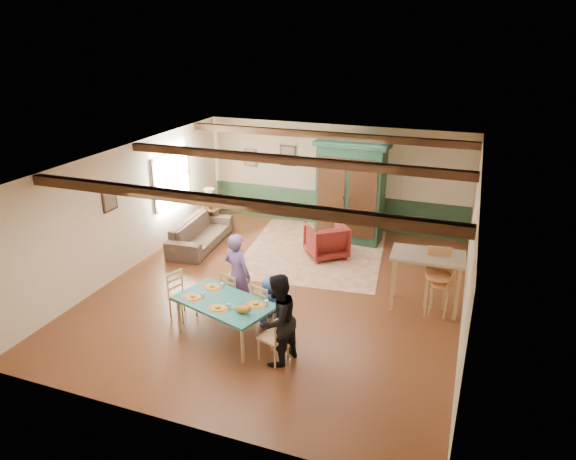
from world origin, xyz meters
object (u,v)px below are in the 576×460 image
(person_man, at_px, (237,274))
(sofa, at_px, (201,233))
(dining_chair_far_left, at_px, (235,293))
(dining_chair_end_left, at_px, (182,296))
(table_lamp, at_px, (209,199))
(dining_table, at_px, (225,319))
(cat, at_px, (243,309))
(bar_stool_right, at_px, (440,289))
(dining_chair_end_right, at_px, (273,336))
(end_table, at_px, (210,219))
(armchair, at_px, (326,240))
(person_woman, at_px, (278,320))
(bar_stool_left, at_px, (437,283))
(armoire, at_px, (350,192))
(person_child, at_px, (269,303))
(counter_table, at_px, (425,281))
(dining_chair_far_right, at_px, (266,306))

(person_man, xyz_separation_m, sofa, (-2.23, 2.58, -0.47))
(dining_chair_far_left, relative_size, sofa, 0.40)
(dining_chair_end_left, distance_m, table_lamp, 4.47)
(dining_table, xyz_separation_m, sofa, (-2.36, 3.40, -0.03))
(cat, relative_size, bar_stool_right, 0.33)
(dining_chair_far_left, bearing_deg, cat, 139.20)
(dining_chair_end_right, height_order, end_table, dining_chair_end_right)
(dining_chair_far_left, bearing_deg, armchair, -87.87)
(person_woman, relative_size, bar_stool_left, 1.19)
(dining_chair_end_left, xyz_separation_m, bar_stool_right, (4.37, 1.74, 0.07))
(dining_chair_far_left, height_order, cat, dining_chair_far_left)
(armoire, distance_m, table_lamp, 3.66)
(armchair, relative_size, table_lamp, 1.65)
(person_man, bearing_deg, armoire, -86.97)
(armchair, bearing_deg, dining_chair_end_right, 56.95)
(person_man, xyz_separation_m, person_child, (0.70, -0.22, -0.33))
(table_lamp, bearing_deg, person_child, -50.05)
(person_man, bearing_deg, sofa, -31.87)
(dining_table, bearing_deg, cat, -27.64)
(person_man, relative_size, person_woman, 1.05)
(dining_chair_end_right, height_order, armchair, dining_chair_end_right)
(dining_chair_end_left, bearing_deg, end_table, 39.06)
(counter_table, bearing_deg, sofa, 167.57)
(dining_chair_far_left, height_order, table_lamp, table_lamp)
(person_child, relative_size, armoire, 0.37)
(dining_chair_far_left, xyz_separation_m, dining_chair_end_right, (1.17, -1.06, 0.00))
(person_child, bearing_deg, dining_chair_far_right, 90.00)
(cat, xyz_separation_m, table_lamp, (-3.12, 4.69, 0.07))
(person_man, bearing_deg, table_lamp, -37.88)
(dining_chair_end_left, xyz_separation_m, person_man, (0.88, 0.50, 0.36))
(dining_chair_end_left, bearing_deg, person_child, -62.70)
(person_man, xyz_separation_m, bar_stool_right, (3.49, 1.24, -0.29))
(dining_chair_end_left, height_order, sofa, dining_chair_end_left)
(dining_chair_far_left, distance_m, bar_stool_left, 3.69)
(dining_chair_far_right, bearing_deg, dining_table, 60.95)
(dining_table, height_order, end_table, dining_table)
(armoire, bearing_deg, dining_table, -97.80)
(armchair, height_order, sofa, armchair)
(dining_chair_far_left, height_order, person_man, person_man)
(bar_stool_left, bearing_deg, table_lamp, 150.05)
(person_child, bearing_deg, end_table, -32.72)
(cat, bearing_deg, dining_chair_far_right, 100.37)
(dining_table, relative_size, dining_chair_end_right, 1.89)
(dining_table, relative_size, cat, 5.00)
(dining_chair_end_right, distance_m, armoire, 5.37)
(sofa, bearing_deg, dining_chair_end_right, -142.75)
(dining_chair_far_left, relative_size, dining_chair_end_left, 1.00)
(armoire, height_order, armchair, armoire)
(dining_chair_end_left, relative_size, armchair, 1.00)
(table_lamp, xyz_separation_m, bar_stool_right, (6.02, -2.40, -0.34))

